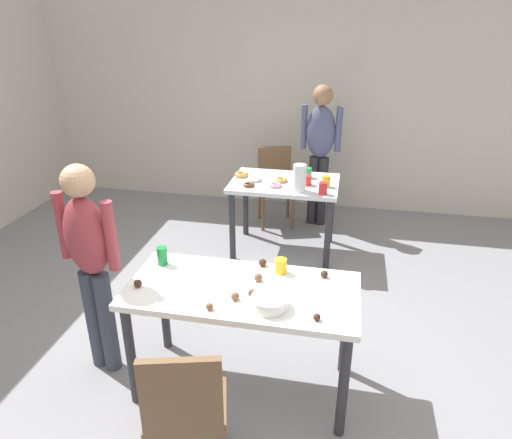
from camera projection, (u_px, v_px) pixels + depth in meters
The scene contains 30 objects.
ground_plane at pixel (234, 370), 3.19m from camera, with size 6.40×6.40×0.00m, color gray.
wall_back at pixel (297, 100), 5.52m from camera, with size 6.40×0.10×2.60m, color beige.
dining_table_near at pixel (242, 302), 2.81m from camera, with size 1.39×0.66×0.75m.
dining_table_far at pixel (284, 193), 4.56m from camera, with size 1.04×0.71×0.75m.
chair_near_table at pixel (185, 406), 2.27m from camera, with size 0.49×0.49×0.87m.
chair_far_table at pixel (275, 181), 5.28m from camera, with size 0.50×0.50×0.87m.
person_girl_near at pixel (90, 255), 2.90m from camera, with size 0.45×0.26×1.46m.
person_adult_far at pixel (320, 144), 5.04m from camera, with size 0.46×0.24×1.57m.
mixing_bowl at pixel (269, 302), 2.57m from camera, with size 0.21×0.21×0.07m, color white.
soda_can at pixel (162, 256), 3.01m from camera, with size 0.07×0.07×0.12m, color #198438.
fork_near at pixel (218, 291), 2.73m from camera, with size 0.17×0.02×0.01m, color silver.
cup_near_0 at pixel (281, 266), 2.92m from camera, with size 0.08×0.08×0.09m, color yellow.
cake_ball_0 at pixel (263, 263), 3.00m from camera, with size 0.05×0.05×0.05m, color #3D2319.
cake_ball_1 at pixel (252, 293), 2.68m from camera, with size 0.05×0.05×0.05m, color brown.
cake_ball_2 at pixel (258, 277), 2.83m from camera, with size 0.05×0.05×0.05m, color brown.
cake_ball_3 at pixel (324, 274), 2.87m from camera, with size 0.05×0.05×0.05m, color #3D2319.
cake_ball_4 at pixel (235, 296), 2.64m from camera, with size 0.05×0.05×0.05m, color brown.
cake_ball_5 at pixel (317, 317), 2.47m from camera, with size 0.04×0.04×0.04m, color #3D2319.
cake_ball_6 at pixel (138, 283), 2.77m from camera, with size 0.05×0.05×0.05m, color #3D2319.
cake_ball_7 at pixel (210, 307), 2.56m from camera, with size 0.04×0.04×0.04m, color brown.
pitcher_far at pixel (300, 178), 4.22m from camera, with size 0.12×0.12×0.25m, color white.
cup_far_0 at pixel (323, 188), 4.17m from camera, with size 0.08×0.08×0.11m, color red.
cup_far_1 at pixel (307, 180), 4.40m from camera, with size 0.09×0.09×0.09m, color red.
cup_far_2 at pixel (308, 173), 4.60m from camera, with size 0.08×0.08×0.10m, color green.
cup_far_3 at pixel (326, 181), 4.36m from camera, with size 0.08×0.08×0.11m, color yellow.
donut_far_0 at pixel (249, 185), 4.38m from camera, with size 0.11×0.11×0.03m, color brown.
donut_far_1 at pixel (254, 179), 4.52m from camera, with size 0.14×0.14×0.04m, color white.
donut_far_2 at pixel (276, 185), 4.37m from camera, with size 0.12×0.12×0.03m, color pink.
donut_far_3 at pixel (242, 174), 4.64m from camera, with size 0.14×0.14×0.04m, color gold.
donut_far_4 at pixel (281, 180), 4.50m from camera, with size 0.12×0.12×0.04m, color gold.
Camera 1 is at (0.65, -2.41, 2.26)m, focal length 32.53 mm.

